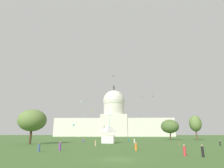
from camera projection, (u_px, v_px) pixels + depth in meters
The scene contains 28 objects.
ground_plane at pixel (117, 159), 24.91m from camera, with size 800.00×800.00×0.00m, color #42662D.
capitol_building at pixel (114, 121), 215.79m from camera, with size 133.52×25.90×59.82m.
event_tent at pixel (108, 134), 68.05m from camera, with size 4.79×6.85×6.41m.
tree_west_near at pixel (32, 120), 61.24m from camera, with size 10.79×10.87×11.18m.
tree_east_mid at pixel (170, 126), 102.83m from camera, with size 13.16×13.12×10.86m.
tree_east_far at pixel (195, 123), 99.74m from camera, with size 8.85×9.42×12.89m.
person_black_front_center at pixel (220, 143), 51.78m from camera, with size 0.46×0.46×1.50m.
person_white_deep_crowd at pixel (134, 141), 68.17m from camera, with size 0.55×0.55×1.66m.
person_black_front_left at pixel (203, 151), 27.47m from camera, with size 0.37×0.37×1.73m.
person_purple_aisle_center at pixel (83, 140), 71.31m from camera, with size 0.47×0.47×1.67m.
person_red_lawn_far_right at pixel (108, 140), 73.80m from camera, with size 0.56×0.56×1.72m.
person_denim_mid_right at pixel (39, 148), 35.28m from camera, with size 0.58×0.58×1.62m.
person_teal_back_right at pixel (129, 140), 78.07m from camera, with size 0.52×0.52×1.55m.
person_tan_mid_left at pixel (96, 144), 51.23m from camera, with size 0.57×0.57×1.52m.
person_red_back_center at pixel (185, 151), 28.89m from camera, with size 0.58×0.58×1.69m.
person_orange_near_tree_east at pixel (136, 147), 37.83m from camera, with size 0.61×0.61×1.64m.
person_olive_near_tent at pixel (179, 144), 48.00m from camera, with size 0.45×0.45×1.48m.
person_purple_front_right at pixel (60, 147), 37.32m from camera, with size 0.62×0.62×1.74m.
kite_orange_mid at pixel (153, 96), 135.37m from camera, with size 1.51×0.74×0.34m.
kite_yellow_mid at pixel (92, 109), 184.29m from camera, with size 1.32×1.34×4.01m.
kite_blue_low at pixel (141, 117), 111.89m from camera, with size 1.32×0.86×3.86m.
kite_green_high at pixel (85, 101), 200.53m from camera, with size 0.98×0.98×0.83m.
kite_white_high at pixel (81, 101), 193.15m from camera, with size 1.53×1.51×4.63m.
kite_turquoise_low at pixel (109, 118), 61.83m from camera, with size 0.95×1.20×3.81m.
kite_cyan_low at pixel (74, 125), 148.33m from camera, with size 1.33×1.38×3.42m.
kite_black_high at pixel (113, 76), 168.32m from camera, with size 0.69×0.72×3.84m.
kite_red_mid at pixel (142, 97), 150.84m from camera, with size 0.59×0.65×3.77m.
kite_lime_mid at pixel (85, 116), 162.69m from camera, with size 0.82×0.85×4.01m.
Camera 1 is at (0.23, -26.69, 3.37)m, focal length 29.76 mm.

